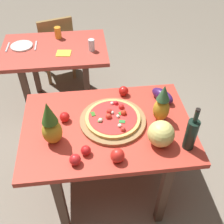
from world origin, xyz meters
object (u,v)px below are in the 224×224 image
(background_table, at_px, (56,58))
(pizza_board, at_px, (113,120))
(pineapple_left, at_px, (162,105))
(drinking_glass_water, at_px, (92,45))
(tomato_beside_pepper, at_px, (75,160))
(drinking_glass_juice, at_px, (58,33))
(wine_bottle, at_px, (191,134))
(napkin_folded, at_px, (64,53))
(melon, at_px, (161,134))
(dining_chair, at_px, (56,45))
(dinner_plate, at_px, (22,46))
(eggplant, at_px, (162,95))
(tomato_at_corner, at_px, (124,91))
(tomato_by_bottle, at_px, (65,117))
(fork_utensil, at_px, (8,47))
(knife_utensil, at_px, (36,45))
(pineapple_right, at_px, (51,125))
(pizza, at_px, (113,118))
(bell_pepper, at_px, (118,156))
(tomato_near_board, at_px, (86,150))
(display_table, at_px, (107,134))

(background_table, bearing_deg, pizza_board, -67.29)
(pineapple_left, distance_m, drinking_glass_water, 1.12)
(tomato_beside_pepper, relative_size, drinking_glass_juice, 0.62)
(wine_bottle, distance_m, napkin_folded, 1.53)
(pizza_board, bearing_deg, melon, -39.28)
(melon, xyz_separation_m, napkin_folded, (-0.65, 1.23, -0.09))
(background_table, xyz_separation_m, dining_chair, (-0.04, 0.58, -0.16))
(dinner_plate, bearing_deg, melon, -52.65)
(eggplant, bearing_deg, tomato_at_corner, 161.60)
(melon, bearing_deg, napkin_folded, 117.98)
(drinking_glass_juice, xyz_separation_m, dinner_plate, (-0.37, -0.14, -0.05))
(background_table, height_order, tomato_by_bottle, tomato_by_bottle)
(tomato_by_bottle, bearing_deg, melon, -24.44)
(dining_chair, bearing_deg, tomato_beside_pepper, 79.80)
(fork_utensil, xyz_separation_m, knife_utensil, (0.28, 0.00, 0.00))
(pineapple_right, height_order, melon, pineapple_right)
(wine_bottle, bearing_deg, pizza, 148.00)
(wine_bottle, bearing_deg, drinking_glass_juice, 118.94)
(pizza, height_order, napkin_folded, pizza)
(fork_utensil, bearing_deg, pizza_board, -50.17)
(melon, relative_size, napkin_folded, 1.27)
(pizza, distance_m, melon, 0.37)
(bell_pepper, height_order, drinking_glass_water, drinking_glass_water)
(drinking_glass_water, bearing_deg, napkin_folded, -174.62)
(background_table, relative_size, dinner_plate, 4.83)
(tomato_at_corner, bearing_deg, tomato_near_board, -120.10)
(background_table, bearing_deg, pineapple_right, -87.64)
(display_table, height_order, dinner_plate, dinner_plate)
(tomato_near_board, relative_size, dinner_plate, 0.30)
(bell_pepper, height_order, tomato_beside_pepper, bell_pepper)
(background_table, distance_m, eggplant, 1.28)
(drinking_glass_juice, bearing_deg, knife_utensil, -147.87)
(dinner_plate, bearing_deg, knife_utensil, 0.00)
(wine_bottle, relative_size, drinking_glass_juice, 2.81)
(tomato_near_board, xyz_separation_m, knife_utensil, (-0.45, 1.45, -0.03))
(pineapple_left, bearing_deg, fork_utensil, 137.02)
(napkin_folded, bearing_deg, pizza, -69.63)
(melon, distance_m, drinking_glass_water, 1.31)
(display_table, relative_size, drinking_glass_water, 10.39)
(wine_bottle, xyz_separation_m, dinner_plate, (-1.26, 1.46, -0.12))
(pineapple_left, distance_m, tomato_by_bottle, 0.70)
(display_table, height_order, bell_pepper, bell_pepper)
(pineapple_right, height_order, napkin_folded, pineapple_right)
(tomato_at_corner, bearing_deg, bell_pepper, -101.82)
(background_table, xyz_separation_m, fork_utensil, (-0.46, 0.06, 0.12))
(drinking_glass_juice, relative_size, dinner_plate, 0.54)
(display_table, bearing_deg, bell_pepper, -84.27)
(melon, height_order, tomato_beside_pepper, melon)
(tomato_near_board, bearing_deg, eggplant, 37.07)
(tomato_near_board, bearing_deg, fork_utensil, 116.61)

